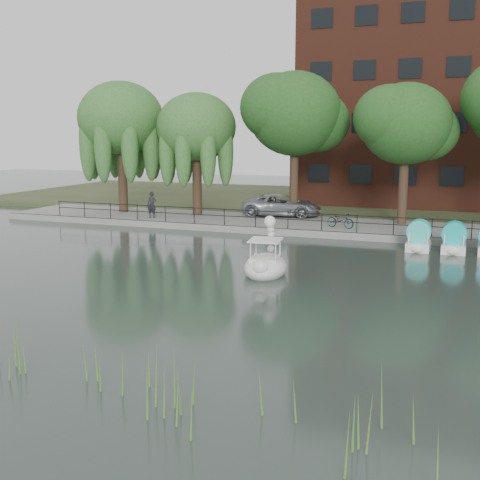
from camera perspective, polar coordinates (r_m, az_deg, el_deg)
The scene contains 15 objects.
ground_plane at distance 23.02m, azimuth -4.69°, elevation -4.75°, with size 120.00×120.00×0.00m, color #36413C.
promenade at distance 37.77m, azimuth 5.71°, elevation 1.41°, with size 40.00×6.00×0.40m, color gray.
kerb at distance 34.96m, azimuth 4.46°, elevation 0.72°, with size 40.00×0.25×0.40m, color gray.
land_strip at distance 51.32m, azimuth 9.77°, elevation 3.60°, with size 60.00×22.00×0.36m, color #47512D.
railing at distance 35.01m, azimuth 4.57°, elevation 2.30°, with size 32.00×0.05×1.00m.
apartment_building at distance 50.24m, azimuth 18.17°, elevation 13.60°, with size 20.00×10.07×18.00m.
willow_left at distance 43.00m, azimuth -11.25°, elevation 11.24°, with size 5.88×5.88×9.01m.
willow_mid at distance 40.83m, azimuth -4.16°, elevation 10.60°, with size 5.32×5.32×8.15m.
broadleaf_center at distance 39.55m, azimuth 5.23°, elevation 11.78°, with size 6.00×6.00×9.25m.
broadleaf_right at distance 37.76m, azimuth 15.47°, elevation 10.52°, with size 5.40×5.40×8.32m.
minivan at distance 40.22m, azimuth 3.97°, elevation 3.46°, with size 6.01×2.76×1.67m, color gray.
bicycle at distance 35.70m, azimuth 9.51°, elevation 1.95°, with size 1.72×0.60×1.00m, color gray.
pedestrian at distance 39.67m, azimuth -8.37°, elevation 3.50°, with size 0.71×0.48×1.98m, color black.
swan_boat at distance 25.37m, azimuth 2.47°, elevation -2.12°, with size 2.13×3.03×2.39m.
reed_bank at distance 14.06m, azimuth -14.13°, elevation -12.36°, with size 24.00×2.40×1.20m.
Camera 1 is at (9.57, -20.09, 5.91)m, focal length 45.00 mm.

